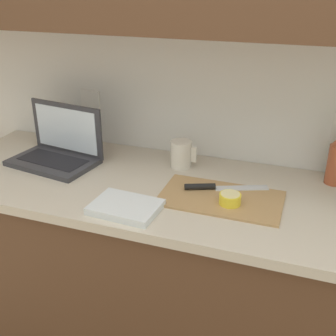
{
  "coord_description": "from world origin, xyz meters",
  "views": [
    {
      "loc": [
        0.08,
        -1.29,
        1.61
      ],
      "look_at": [
        -0.37,
        -0.01,
        0.98
      ],
      "focal_mm": 45.0,
      "sensor_mm": 36.0,
      "label": 1
    }
  ],
  "objects": [
    {
      "name": "laptop",
      "position": [
        -0.88,
        0.07,
        0.95
      ],
      "size": [
        0.38,
        0.26,
        0.23
      ],
      "rotation": [
        0.0,
        0.0,
        -0.15
      ],
      "color": "#333338",
      "rests_on": "counter_unit"
    },
    {
      "name": "cutting_board",
      "position": [
        -0.17,
        -0.03,
        0.9
      ],
      "size": [
        0.42,
        0.24,
        0.01
      ],
      "primitive_type": "cube",
      "color": "tan",
      "rests_on": "counter_unit"
    },
    {
      "name": "lemon_half_cut",
      "position": [
        -0.13,
        -0.07,
        0.92
      ],
      "size": [
        0.07,
        0.07,
        0.04
      ],
      "color": "yellow",
      "rests_on": "cutting_board"
    },
    {
      "name": "counter_unit",
      "position": [
        0.02,
        0.0,
        0.46
      ],
      "size": [
        2.58,
        0.64,
        0.9
      ],
      "color": "brown",
      "rests_on": "ground_plane"
    },
    {
      "name": "knife",
      "position": [
        -0.22,
        0.02,
        0.91
      ],
      "size": [
        0.29,
        0.14,
        0.02
      ],
      "rotation": [
        0.0,
        0.0,
        0.38
      ],
      "color": "silver",
      "rests_on": "cutting_board"
    },
    {
      "name": "dish_towel",
      "position": [
        -0.45,
        -0.21,
        0.91
      ],
      "size": [
        0.23,
        0.17,
        0.02
      ],
      "primitive_type": "cube",
      "rotation": [
        0.0,
        0.0,
        -0.06
      ],
      "color": "white",
      "rests_on": "counter_unit"
    },
    {
      "name": "measuring_cup",
      "position": [
        -0.38,
        0.18,
        0.95
      ],
      "size": [
        0.11,
        0.09,
        0.11
      ],
      "color": "silver",
      "rests_on": "counter_unit"
    }
  ]
}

